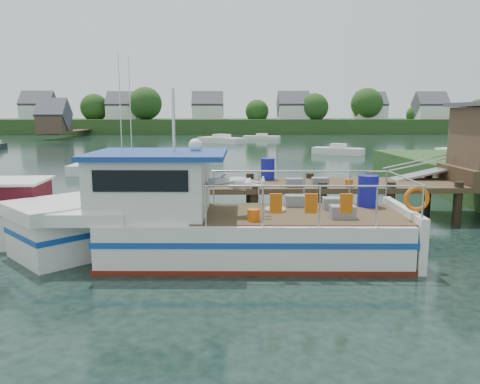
{
  "coord_description": "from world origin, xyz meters",
  "views": [
    {
      "loc": [
        -1.51,
        -17.87,
        4.06
      ],
      "look_at": [
        -1.0,
        -1.5,
        1.3
      ],
      "focal_mm": 35.0,
      "sensor_mm": 36.0,
      "label": 1
    }
  ],
  "objects_px": {
    "dock": "(432,161)",
    "lobster_boat": "(204,222)",
    "moored_a": "(115,169)",
    "moored_rowboat": "(160,187)",
    "moored_d": "(222,140)",
    "moored_b": "(338,151)",
    "moored_c": "(450,156)",
    "moored_far": "(262,137)"
  },
  "relations": [
    {
      "from": "moored_far",
      "to": "moored_a",
      "type": "bearing_deg",
      "value": -107.31
    },
    {
      "from": "moored_far",
      "to": "moored_c",
      "type": "bearing_deg",
      "value": -67.68
    },
    {
      "from": "moored_rowboat",
      "to": "moored_b",
      "type": "xyz_separation_m",
      "value": [
        14.51,
        22.58,
        0.05
      ]
    },
    {
      "from": "dock",
      "to": "moored_d",
      "type": "distance_m",
      "value": 47.85
    },
    {
      "from": "moored_a",
      "to": "moored_far",
      "type": "bearing_deg",
      "value": 94.02
    },
    {
      "from": "moored_far",
      "to": "moored_a",
      "type": "height_order",
      "value": "moored_a"
    },
    {
      "from": "dock",
      "to": "lobster_boat",
      "type": "xyz_separation_m",
      "value": [
        -8.65,
        -4.92,
        -1.22
      ]
    },
    {
      "from": "moored_a",
      "to": "moored_c",
      "type": "bearing_deg",
      "value": 38.98
    },
    {
      "from": "lobster_boat",
      "to": "moored_rowboat",
      "type": "xyz_separation_m",
      "value": [
        -2.71,
        10.5,
        -0.67
      ]
    },
    {
      "from": "moored_b",
      "to": "moored_c",
      "type": "bearing_deg",
      "value": -42.66
    },
    {
      "from": "moored_a",
      "to": "moored_b",
      "type": "distance_m",
      "value": 23.78
    },
    {
      "from": "moored_d",
      "to": "moored_rowboat",
      "type": "bearing_deg",
      "value": -112.38
    },
    {
      "from": "lobster_boat",
      "to": "moored_b",
      "type": "distance_m",
      "value": 35.13
    },
    {
      "from": "dock",
      "to": "moored_far",
      "type": "height_order",
      "value": "dock"
    },
    {
      "from": "moored_rowboat",
      "to": "moored_a",
      "type": "relative_size",
      "value": 0.57
    },
    {
      "from": "lobster_boat",
      "to": "moored_far",
      "type": "relative_size",
      "value": 1.99
    },
    {
      "from": "lobster_boat",
      "to": "moored_far",
      "type": "bearing_deg",
      "value": 86.22
    },
    {
      "from": "dock",
      "to": "moored_d",
      "type": "xyz_separation_m",
      "value": [
        -8.56,
        47.05,
        -1.79
      ]
    },
    {
      "from": "moored_far",
      "to": "moored_c",
      "type": "height_order",
      "value": "moored_c"
    },
    {
      "from": "moored_rowboat",
      "to": "moored_c",
      "type": "bearing_deg",
      "value": 60.28
    },
    {
      "from": "lobster_boat",
      "to": "moored_d",
      "type": "height_order",
      "value": "lobster_boat"
    },
    {
      "from": "moored_rowboat",
      "to": "moored_d",
      "type": "relative_size",
      "value": 0.49
    },
    {
      "from": "dock",
      "to": "moored_a",
      "type": "height_order",
      "value": "dock"
    },
    {
      "from": "dock",
      "to": "moored_a",
      "type": "bearing_deg",
      "value": 139.19
    },
    {
      "from": "dock",
      "to": "moored_rowboat",
      "type": "bearing_deg",
      "value": 153.82
    },
    {
      "from": "lobster_boat",
      "to": "moored_a",
      "type": "bearing_deg",
      "value": 112.57
    },
    {
      "from": "dock",
      "to": "moored_far",
      "type": "bearing_deg",
      "value": 92.43
    },
    {
      "from": "lobster_boat",
      "to": "moored_d",
      "type": "xyz_separation_m",
      "value": [
        0.09,
        51.97,
        -0.57
      ]
    },
    {
      "from": "moored_b",
      "to": "moored_c",
      "type": "relative_size",
      "value": 0.7
    },
    {
      "from": "moored_a",
      "to": "dock",
      "type": "bearing_deg",
      "value": -19.46
    },
    {
      "from": "moored_c",
      "to": "moored_far",
      "type": "bearing_deg",
      "value": 94.04
    },
    {
      "from": "dock",
      "to": "moored_c",
      "type": "relative_size",
      "value": 2.28
    },
    {
      "from": "dock",
      "to": "moored_rowboat",
      "type": "height_order",
      "value": "dock"
    },
    {
      "from": "moored_far",
      "to": "moored_b",
      "type": "bearing_deg",
      "value": -78.49
    },
    {
      "from": "moored_a",
      "to": "moored_rowboat",
      "type": "bearing_deg",
      "value": -40.95
    },
    {
      "from": "dock",
      "to": "moored_b",
      "type": "distance_m",
      "value": 28.4
    },
    {
      "from": "lobster_boat",
      "to": "moored_b",
      "type": "relative_size",
      "value": 2.31
    },
    {
      "from": "dock",
      "to": "moored_a",
      "type": "relative_size",
      "value": 2.79
    },
    {
      "from": "dock",
      "to": "moored_a",
      "type": "distance_m",
      "value": 20.45
    },
    {
      "from": "dock",
      "to": "lobster_boat",
      "type": "height_order",
      "value": "lobster_boat"
    },
    {
      "from": "moored_d",
      "to": "dock",
      "type": "bearing_deg",
      "value": -98.21
    },
    {
      "from": "dock",
      "to": "moored_far",
      "type": "relative_size",
      "value": 2.79
    }
  ]
}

